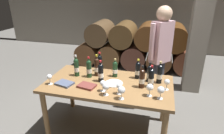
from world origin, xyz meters
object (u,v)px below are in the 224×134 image
object	(u,v)px
wine_bottle_6	(101,73)
sommelier_presenting	(161,50)
wine_bottle_1	(142,78)
wine_bottle_5	(100,63)
wine_glass_5	(49,77)
wine_glass_7	(161,90)
wine_bottle_3	(149,73)
wine_glass_2	(167,82)
leather_ledger	(87,86)
wine_bottle_2	(151,78)
wine_glass_4	(119,86)
tasting_notebook	(65,83)
wine_bottle_4	(89,68)
serving_plate	(114,83)
wine_bottle_0	(76,67)
wine_bottle_7	(138,70)
wine_glass_6	(150,88)
wine_bottle_9	(115,69)
wine_glass_3	(121,90)
wine_bottle_8	(160,74)
wine_glass_1	(103,84)
wine_bottle_10	(97,67)
dining_table	(108,89)
wine_glass_0	(106,87)

from	to	relation	value
wine_bottle_6	sommelier_presenting	distance (m)	1.06
wine_bottle_1	wine_bottle_5	distance (m)	0.77
wine_glass_5	wine_glass_7	distance (m)	1.42
wine_bottle_3	sommelier_presenting	xyz separation A→B (m)	(0.12, 0.57, 0.16)
wine_glass_2	leather_ledger	size ratio (longest dim) A/B	0.66
wine_bottle_2	wine_glass_2	distance (m)	0.20
wine_glass_4	tasting_notebook	xyz separation A→B (m)	(-0.75, 0.05, -0.09)
wine_bottle_4	wine_glass_4	bearing A→B (deg)	-34.42
wine_glass_2	wine_bottle_3	bearing A→B (deg)	141.01
wine_bottle_5	serving_plate	distance (m)	0.50
wine_bottle_5	wine_glass_5	world-z (taller)	wine_bottle_5
wine_bottle_0	wine_bottle_3	bearing A→B (deg)	4.44
wine_bottle_3	wine_bottle_7	distance (m)	0.18
wine_bottle_6	wine_glass_6	bearing A→B (deg)	-18.20
wine_bottle_7	sommelier_presenting	distance (m)	0.60
wine_bottle_3	wine_bottle_9	world-z (taller)	wine_bottle_3
wine_bottle_1	tasting_notebook	xyz separation A→B (m)	(-0.99, -0.18, -0.12)
wine_bottle_1	wine_glass_4	distance (m)	0.34
wine_bottle_7	wine_glass_3	world-z (taller)	wine_bottle_7
wine_bottle_8	wine_glass_4	bearing A→B (deg)	-137.00
wine_bottle_9	wine_bottle_2	bearing A→B (deg)	-20.37
wine_bottle_9	wine_glass_7	xyz separation A→B (m)	(0.65, -0.46, -0.01)
wine_bottle_2	wine_bottle_6	world-z (taller)	wine_bottle_6
wine_glass_5	serving_plate	world-z (taller)	wine_glass_5
wine_bottle_1	wine_bottle_7	world-z (taller)	wine_bottle_1
wine_glass_1	wine_bottle_10	bearing A→B (deg)	117.73
dining_table	wine_glass_6	distance (m)	0.63
wine_bottle_2	wine_bottle_7	xyz separation A→B (m)	(-0.20, 0.22, -0.00)
wine_bottle_3	wine_glass_0	world-z (taller)	wine_bottle_3
tasting_notebook	wine_glass_3	bearing A→B (deg)	2.78
leather_ledger	sommelier_presenting	xyz separation A→B (m)	(0.88, 0.93, 0.27)
wine_bottle_9	wine_glass_4	xyz separation A→B (m)	(0.17, -0.47, -0.01)
wine_bottle_3	wine_bottle_4	size ratio (longest dim) A/B	0.91
wine_bottle_0	wine_bottle_4	world-z (taller)	wine_bottle_0
leather_ledger	wine_bottle_4	bearing A→B (deg)	116.37
wine_bottle_1	tasting_notebook	world-z (taller)	wine_bottle_1
wine_bottle_5	wine_glass_5	xyz separation A→B (m)	(-0.50, -0.59, -0.03)
wine_bottle_4	wine_glass_4	distance (m)	0.63
wine_bottle_1	serving_plate	world-z (taller)	wine_bottle_1
wine_bottle_2	wine_bottle_6	size ratio (longest dim) A/B	0.98
wine_bottle_6	wine_bottle_10	world-z (taller)	wine_bottle_10
wine_glass_4	wine_glass_6	xyz separation A→B (m)	(0.36, 0.04, 0.01)
tasting_notebook	sommelier_presenting	bearing A→B (deg)	52.63
wine_glass_0	dining_table	bearing A→B (deg)	100.93
tasting_notebook	wine_glass_2	bearing A→B (deg)	22.57
wine_glass_3	wine_glass_5	world-z (taller)	wine_glass_3
wine_glass_5	leather_ledger	xyz separation A→B (m)	(0.50, 0.05, -0.09)
wine_bottle_1	wine_bottle_7	distance (m)	0.27
wine_bottle_8	wine_glass_0	world-z (taller)	wine_bottle_8
wine_glass_0	tasting_notebook	size ratio (longest dim) A/B	0.72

